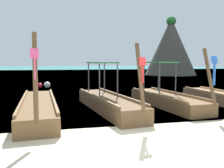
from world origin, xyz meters
TOP-DOWN VIEW (x-y plane):
  - ground at (0.00, 0.00)m, footprint 120.00×120.00m
  - sea_water at (0.00, 62.21)m, footprint 120.00×120.00m
  - longtail_boat_pink_ribbon at (-2.88, 4.57)m, footprint 1.68×6.90m
  - longtail_boat_red_ribbon at (-0.09, 4.67)m, footprint 1.90×6.12m
  - longtail_boat_blue_ribbon at (2.78, 5.07)m, footprint 1.73×5.86m
  - longtail_boat_orange_ribbon at (5.71, 5.16)m, footprint 1.10×5.74m
  - karst_rock at (15.64, 29.93)m, footprint 8.52×8.12m
  - mooring_buoy_near at (-3.00, 14.09)m, footprint 0.51×0.51m
  - mooring_buoy_far at (-3.57, 14.14)m, footprint 0.41×0.41m

SIDE VIEW (x-z plane):
  - ground at x=0.00m, z-range 0.00..0.00m
  - sea_water at x=0.00m, z-range 0.00..0.00m
  - mooring_buoy_far at x=-3.57m, z-range 0.00..0.41m
  - mooring_buoy_near at x=-3.00m, z-range 0.00..0.51m
  - longtail_boat_orange_ribbon at x=5.71m, z-range -1.07..1.62m
  - longtail_boat_pink_ribbon at x=-2.88m, z-range -1.12..1.70m
  - longtail_boat_blue_ribbon at x=2.78m, z-range -0.93..1.61m
  - longtail_boat_red_ribbon at x=-0.09m, z-range -0.96..1.67m
  - karst_rock at x=15.64m, z-range -0.22..9.08m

